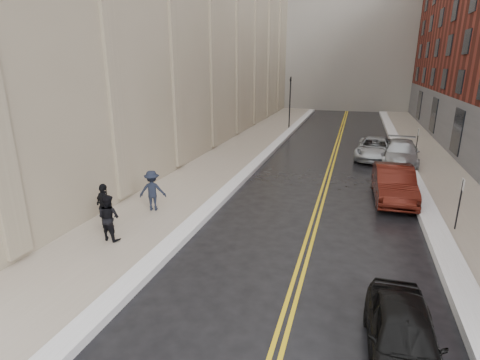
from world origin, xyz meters
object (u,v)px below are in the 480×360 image
Objects in this scene: car_silver_near at (401,153)px; pedestrian_b at (152,190)px; car_silver_far at (375,148)px; pedestrian_c at (105,207)px; car_black at (403,336)px; car_maroon at (394,183)px; pedestrian_a at (109,217)px.

car_silver_near is 16.70m from pedestrian_b.
car_silver_near is 1.03× the size of car_silver_far.
car_silver_near is 18.95m from pedestrian_c.
car_maroon is at bearing 85.53° from car_black.
car_maroon reaches higher than car_silver_near.
car_silver_near is at bearing -118.86° from pedestrian_a.
pedestrian_b is (-11.30, -12.30, 0.27)m from car_silver_near.
car_maroon is at bearing -122.44° from pedestrian_c.
pedestrian_c is (-11.08, -7.37, 0.25)m from car_maroon.
car_silver_far is at bearing 145.20° from car_silver_near.
pedestrian_b reaches higher than car_silver_far.
car_black is at bearing -89.86° from car_silver_near.
pedestrian_c reaches higher than pedestrian_b.
car_silver_far is at bearing 91.98° from car_maroon.
car_maroon reaches higher than car_silver_far.
pedestrian_a is 0.97× the size of pedestrian_b.
car_black is 10.20m from pedestrian_a.
car_silver_far is 19.35m from pedestrian_a.
car_black is 2.13× the size of pedestrian_b.
pedestrian_c is (-10.48, -15.93, 0.35)m from car_silver_far.
car_silver_far is 2.81× the size of pedestrian_c.
car_black is 19.77m from car_silver_far.
pedestrian_b is (-9.70, 6.16, 0.40)m from car_black.
pedestrian_a is 3.10m from pedestrian_b.
car_black is 11.14m from pedestrian_c.
pedestrian_b reaches higher than car_maroon.
car_maroon is 2.86× the size of pedestrian_a.
car_maroon is 7.32m from car_silver_near.
car_black is 11.50m from pedestrian_b.
pedestrian_a is (-10.36, -8.14, 0.20)m from car_maroon.
pedestrian_a is (-9.73, 3.06, 0.36)m from car_black.
car_silver_far is 19.07m from pedestrian_c.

